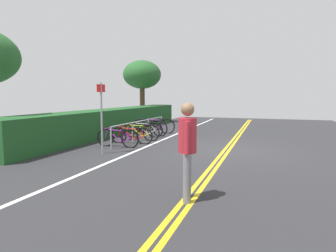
% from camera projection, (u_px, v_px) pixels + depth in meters
% --- Properties ---
extents(ground_plane, '(28.66, 11.69, 0.05)m').
position_uv_depth(ground_plane, '(227.00, 150.00, 9.92)').
color(ground_plane, '#2B2B2D').
extents(centre_line_yellow_inner, '(25.79, 0.10, 0.00)m').
position_uv_depth(centre_line_yellow_inner, '(230.00, 149.00, 9.90)').
color(centre_line_yellow_inner, gold).
rests_on(centre_line_yellow_inner, ground_plane).
extents(centre_line_yellow_outer, '(25.79, 0.10, 0.00)m').
position_uv_depth(centre_line_yellow_outer, '(225.00, 149.00, 9.95)').
color(centre_line_yellow_outer, gold).
rests_on(centre_line_yellow_outer, ground_plane).
extents(bike_lane_stripe_white, '(25.79, 0.12, 0.00)m').
position_uv_depth(bike_lane_stripe_white, '(151.00, 145.00, 10.85)').
color(bike_lane_stripe_white, white).
rests_on(bike_lane_stripe_white, ground_plane).
extents(bike_rack, '(5.04, 0.05, 0.79)m').
position_uv_depth(bike_rack, '(141.00, 125.00, 12.24)').
color(bike_rack, '#9EA0A5').
rests_on(bike_rack, ground_plane).
extents(bicycle_0, '(0.46, 1.69, 0.71)m').
position_uv_depth(bicycle_0, '(118.00, 138.00, 10.34)').
color(bicycle_0, black).
rests_on(bicycle_0, ground_plane).
extents(bicycle_1, '(0.46, 1.73, 0.69)m').
position_uv_depth(bicycle_1, '(132.00, 135.00, 11.08)').
color(bicycle_1, black).
rests_on(bicycle_1, ground_plane).
extents(bicycle_2, '(0.48, 1.75, 0.73)m').
position_uv_depth(bicycle_2, '(139.00, 132.00, 11.85)').
color(bicycle_2, black).
rests_on(bicycle_2, ground_plane).
extents(bicycle_3, '(0.64, 1.62, 0.72)m').
position_uv_depth(bicycle_3, '(144.00, 130.00, 12.73)').
color(bicycle_3, black).
rests_on(bicycle_3, ground_plane).
extents(bicycle_4, '(0.46, 1.85, 0.79)m').
position_uv_depth(bicycle_4, '(149.00, 128.00, 13.35)').
color(bicycle_4, black).
rests_on(bicycle_4, ground_plane).
extents(bicycle_5, '(0.52, 1.78, 0.77)m').
position_uv_depth(bicycle_5, '(157.00, 126.00, 14.11)').
color(bicycle_5, black).
rests_on(bicycle_5, ground_plane).
extents(pedestrian, '(0.48, 0.32, 1.72)m').
position_uv_depth(pedestrian, '(187.00, 145.00, 5.01)').
color(pedestrian, slate).
rests_on(pedestrian, ground_plane).
extents(sign_post_near, '(0.36, 0.09, 2.25)m').
position_uv_depth(sign_post_near, '(101.00, 111.00, 9.05)').
color(sign_post_near, gray).
rests_on(sign_post_near, ground_plane).
extents(hedge_backdrop, '(13.99, 1.38, 1.19)m').
position_uv_depth(hedge_backdrop, '(114.00, 121.00, 14.35)').
color(hedge_backdrop, '#1C4C21').
rests_on(hedge_backdrop, ground_plane).
extents(tree_mid, '(2.58, 2.58, 4.22)m').
position_uv_depth(tree_mid, '(142.00, 75.00, 19.61)').
color(tree_mid, '#473323').
rests_on(tree_mid, ground_plane).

